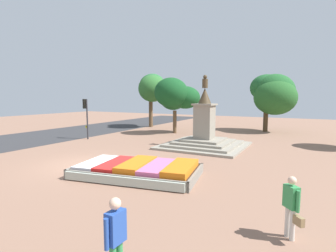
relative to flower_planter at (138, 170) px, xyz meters
name	(u,v)px	position (x,y,z in m)	size (l,w,h in m)	color
ground_plane	(85,165)	(-3.60, 0.24, -0.28)	(78.10, 78.10, 0.00)	#8C6651
flower_planter	(138,170)	(0.00, 0.00, 0.00)	(6.03, 4.04, 0.66)	#38281C
statue_monument	(204,135)	(0.11, 8.14, 0.57)	(5.70, 5.70, 5.12)	gray
traffic_light_mid_block	(86,112)	(-9.90, 6.60, 2.07)	(0.41, 0.30, 3.40)	#2D2D33
pedestrian_with_handbag	(292,204)	(6.42, -2.56, 0.62)	(0.55, 0.59, 1.61)	beige
pedestrian_near_planter	(116,235)	(3.64, -5.95, 0.72)	(0.24, 0.57, 1.73)	#338C4C
park_tree_far_left	(152,87)	(-9.72, 16.97, 4.41)	(4.04, 4.62, 6.37)	brown
park_tree_behind_statue	(176,95)	(-4.85, 13.39, 3.48)	(3.92, 4.54, 5.42)	brown
park_tree_street_side	(273,93)	(3.33, 19.31, 3.69)	(4.77, 4.89, 5.95)	#4C3823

